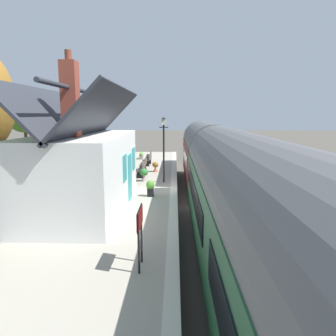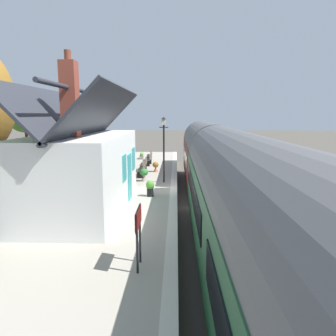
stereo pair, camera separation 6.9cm
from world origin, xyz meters
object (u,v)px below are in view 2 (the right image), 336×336
Objects in this scene: bench_mid_platform at (149,159)px; planter_under_sign at (116,170)px; planter_bench_right at (156,167)px; tree_mid_background at (25,113)px; train at (230,187)px; planter_by_door at (142,156)px; lamp_post_platform at (164,137)px; planter_edge_near at (150,188)px; station_building at (83,168)px; planter_corner_building at (130,157)px; bench_near_building at (142,169)px; bench_by_lamp at (150,155)px; station_sign_board at (138,223)px; bench_platform_end at (144,164)px; planter_bench_left at (144,174)px.

bench_mid_platform is 5.01m from planter_under_sign.
tree_mid_background reaches higher than planter_bench_right.
bench_mid_platform is at bearing 17.74° from train.
lamp_post_platform is (-9.63, -2.32, 2.33)m from planter_by_door.
planter_edge_near is at bearing -136.90° from tree_mid_background.
lamp_post_platform is (-3.31, -0.70, 2.24)m from planter_bench_right.
planter_corner_building is at bearing -0.51° from station_building.
bench_by_lamp is at bearing 0.56° from bench_near_building.
tree_mid_background is at bearing 31.58° from station_sign_board.
bench_platform_end is at bearing 22.12° from lamp_post_platform.
station_sign_board reaches higher than planter_bench_right.
bench_by_lamp reaches higher than planter_bench_left.
tree_mid_background is (3.36, 11.02, 3.54)m from bench_mid_platform.
bench_near_building is at bearing -125.62° from tree_mid_background.
bench_by_lamp is at bearing 4.78° from planter_edge_near.
station_building is 12.52m from planter_corner_building.
lamp_post_platform is at bearing 22.20° from train.
bench_by_lamp is 2.07× the size of planter_bench_right.
planter_by_door is (12.83, 1.79, -0.14)m from planter_edge_near.
station_sign_board is at bearing -176.13° from bench_by_lamp.
bench_mid_platform is at bearing -106.98° from tree_mid_background.
bench_by_lamp is at bearing -12.19° from planter_under_sign.
station_building reaches higher than lamp_post_platform.
station_sign_board reaches higher than bench_by_lamp.
planter_by_door is 1.19× the size of planter_corner_building.
bench_mid_platform is at bearing 5.25° from planter_edge_near.
bench_mid_platform is at bearing -126.40° from planter_corner_building.
station_sign_board is at bearing -174.25° from bench_near_building.
bench_mid_platform is 0.21× the size of tree_mid_background.
planter_corner_building is at bearing 22.27° from train.
tree_mid_background is (1.01, 10.89, 3.54)m from bench_by_lamp.
tree_mid_background reaches higher than bench_near_building.
planter_bench_right is (-2.82, -0.69, -0.11)m from bench_mid_platform.
planter_by_door is at bearing -4.98° from planter_under_sign.
planter_under_sign is (4.59, 2.51, 0.03)m from planter_edge_near.
planter_bench_right is at bearing -16.01° from station_building.
planter_by_door is (6.33, 1.62, -0.09)m from planter_bench_right.
planter_bench_right is (-5.18, -0.81, -0.11)m from bench_by_lamp.
planter_by_door is at bearing -3.10° from station_building.
station_building is 1.18× the size of tree_mid_background.
bench_platform_end is (8.86, -1.61, -1.21)m from station_building.
bench_near_building is at bearing -179.44° from bench_by_lamp.
bench_platform_end is at bearing 63.07° from planter_bench_right.
planter_under_sign is 0.13× the size of tree_mid_background.
bench_platform_end reaches higher than planter_edge_near.
planter_edge_near is (3.33, 3.19, -0.83)m from train.
planter_bench_right is 0.79× the size of planter_under_sign.
planter_corner_building is (13.85, 5.67, -0.81)m from train.
tree_mid_background is (-0.14, 10.08, 3.74)m from planter_by_door.
bench_by_lamp is 11.72m from planter_edge_near.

